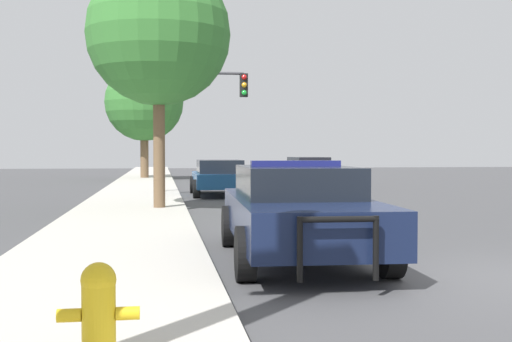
# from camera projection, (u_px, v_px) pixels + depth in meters

# --- Properties ---
(ground_plane) EXTENTS (110.00, 110.00, 0.00)m
(ground_plane) POSITION_uv_depth(u_px,v_px,m) (497.00, 279.00, 8.28)
(ground_plane) COLOR #474749
(sidewalk_left) EXTENTS (3.00, 110.00, 0.13)m
(sidewalk_left) POSITION_uv_depth(u_px,v_px,m) (92.00, 286.00, 7.52)
(sidewalk_left) COLOR #BCB7AD
(sidewalk_left) RESTS_ON ground_plane
(police_car) EXTENTS (2.28, 5.08, 1.51)m
(police_car) POSITION_uv_depth(u_px,v_px,m) (298.00, 209.00, 9.74)
(police_car) COLOR #141E3D
(police_car) RESTS_ON ground_plane
(fire_hydrant) EXTENTS (0.59, 0.26, 0.71)m
(fire_hydrant) POSITION_uv_depth(u_px,v_px,m) (99.00, 308.00, 4.67)
(fire_hydrant) COLOR gold
(fire_hydrant) RESTS_ON sidewalk_left
(traffic_light) EXTENTS (3.48, 0.35, 4.67)m
(traffic_light) POSITION_uv_depth(u_px,v_px,m) (196.00, 104.00, 24.49)
(traffic_light) COLOR #424247
(traffic_light) RESTS_ON sidewalk_left
(car_background_oncoming) EXTENTS (2.13, 4.22, 1.38)m
(car_background_oncoming) POSITION_uv_depth(u_px,v_px,m) (309.00, 171.00, 29.66)
(car_background_oncoming) COLOR maroon
(car_background_oncoming) RESTS_ON ground_plane
(car_background_midblock) EXTENTS (2.08, 4.54, 1.33)m
(car_background_midblock) POSITION_uv_depth(u_px,v_px,m) (219.00, 176.00, 23.91)
(car_background_midblock) COLOR navy
(car_background_midblock) RESTS_ON ground_plane
(tree_sidewalk_near) EXTENTS (3.89, 3.89, 6.63)m
(tree_sidewalk_near) POSITION_uv_depth(u_px,v_px,m) (159.00, 34.00, 17.21)
(tree_sidewalk_near) COLOR brown
(tree_sidewalk_near) RESTS_ON sidewalk_left
(tree_sidewalk_far) EXTENTS (4.49, 4.49, 6.60)m
(tree_sidewalk_far) POSITION_uv_depth(u_px,v_px,m) (144.00, 102.00, 36.79)
(tree_sidewalk_far) COLOR brown
(tree_sidewalk_far) RESTS_ON sidewalk_left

